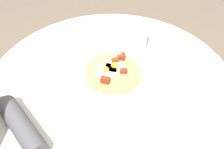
# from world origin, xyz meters

# --- Properties ---
(dining_table) EXTENTS (1.04, 1.04, 0.71)m
(dining_table) POSITION_xyz_m (0.00, 0.00, 0.54)
(dining_table) COLOR beige
(dining_table) RESTS_ON ground_plane
(pizza_plate) EXTENTS (0.28, 0.28, 0.01)m
(pizza_plate) POSITION_xyz_m (-0.02, 0.01, 0.71)
(pizza_plate) COLOR white
(pizza_plate) RESTS_ON dining_table
(breakfast_pizza) EXTENTS (0.23, 0.23, 0.05)m
(breakfast_pizza) POSITION_xyz_m (-0.02, 0.01, 0.73)
(breakfast_pizza) COLOR #DEAD59
(breakfast_pizza) RESTS_ON pizza_plate
(bread_plate) EXTENTS (0.15, 0.15, 0.01)m
(bread_plate) POSITION_xyz_m (-0.31, -0.14, 0.71)
(bread_plate) COLOR white
(bread_plate) RESTS_ON dining_table
(napkin) EXTENTS (0.22, 0.21, 0.00)m
(napkin) POSITION_xyz_m (-0.15, -0.29, 0.71)
(napkin) COLOR white
(napkin) RESTS_ON dining_table
(fork) EXTENTS (0.16, 0.11, 0.00)m
(fork) POSITION_xyz_m (-0.14, -0.31, 0.71)
(fork) COLOR silver
(fork) RESTS_ON napkin
(knife) EXTENTS (0.16, 0.11, 0.00)m
(knife) POSITION_xyz_m (-0.16, -0.28, 0.71)
(knife) COLOR silver
(knife) RESTS_ON napkin
(water_glass) EXTENTS (0.07, 0.07, 0.11)m
(water_glass) POSITION_xyz_m (-0.23, 0.11, 0.76)
(water_glass) COLOR silver
(water_glass) RESTS_ON dining_table
(salt_shaker) EXTENTS (0.03, 0.03, 0.05)m
(salt_shaker) POSITION_xyz_m (-0.15, 0.18, 0.73)
(salt_shaker) COLOR white
(salt_shaker) RESTS_ON dining_table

